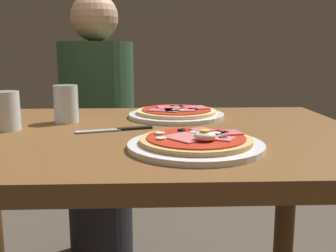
{
  "coord_description": "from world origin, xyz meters",
  "views": [
    {
      "loc": [
        0.04,
        -0.97,
        0.95
      ],
      "look_at": [
        0.08,
        -0.09,
        0.78
      ],
      "focal_mm": 42.45,
      "sensor_mm": 36.0,
      "label": 1
    }
  ],
  "objects_px": {
    "dining_table": "(135,178)",
    "diner_person": "(99,138)",
    "pizza_foreground": "(196,143)",
    "water_glass_near": "(6,113)",
    "pizza_across_left": "(176,113)",
    "water_glass_far": "(66,106)",
    "knife": "(121,129)"
  },
  "relations": [
    {
      "from": "water_glass_near",
      "to": "knife",
      "type": "relative_size",
      "value": 0.51
    },
    {
      "from": "water_glass_near",
      "to": "water_glass_far",
      "type": "distance_m",
      "value": 0.16
    },
    {
      "from": "pizza_across_left",
      "to": "diner_person",
      "type": "xyz_separation_m",
      "value": [
        -0.31,
        0.56,
        -0.2
      ]
    },
    {
      "from": "water_glass_far",
      "to": "diner_person",
      "type": "bearing_deg",
      "value": 90.05
    },
    {
      "from": "water_glass_near",
      "to": "diner_person",
      "type": "bearing_deg",
      "value": 80.11
    },
    {
      "from": "knife",
      "to": "water_glass_near",
      "type": "bearing_deg",
      "value": 176.31
    },
    {
      "from": "dining_table",
      "to": "knife",
      "type": "bearing_deg",
      "value": 163.89
    },
    {
      "from": "diner_person",
      "to": "water_glass_far",
      "type": "bearing_deg",
      "value": 90.05
    },
    {
      "from": "pizza_foreground",
      "to": "water_glass_far",
      "type": "xyz_separation_m",
      "value": [
        -0.33,
        0.31,
        0.03
      ]
    },
    {
      "from": "knife",
      "to": "diner_person",
      "type": "xyz_separation_m",
      "value": [
        -0.16,
        0.75,
        -0.19
      ]
    },
    {
      "from": "pizza_across_left",
      "to": "water_glass_far",
      "type": "bearing_deg",
      "value": -167.3
    },
    {
      "from": "pizza_across_left",
      "to": "water_glass_far",
      "type": "xyz_separation_m",
      "value": [
        -0.31,
        -0.07,
        0.03
      ]
    },
    {
      "from": "water_glass_near",
      "to": "water_glass_far",
      "type": "relative_size",
      "value": 0.94
    },
    {
      "from": "water_glass_near",
      "to": "water_glass_far",
      "type": "xyz_separation_m",
      "value": [
        0.13,
        0.1,
        0.0
      ]
    },
    {
      "from": "dining_table",
      "to": "diner_person",
      "type": "xyz_separation_m",
      "value": [
        -0.19,
        0.76,
        -0.06
      ]
    },
    {
      "from": "pizza_foreground",
      "to": "knife",
      "type": "distance_m",
      "value": 0.26
    },
    {
      "from": "dining_table",
      "to": "water_glass_far",
      "type": "bearing_deg",
      "value": 146.15
    },
    {
      "from": "diner_person",
      "to": "dining_table",
      "type": "bearing_deg",
      "value": 104.38
    },
    {
      "from": "pizza_foreground",
      "to": "pizza_across_left",
      "type": "distance_m",
      "value": 0.38
    },
    {
      "from": "pizza_foreground",
      "to": "water_glass_near",
      "type": "distance_m",
      "value": 0.5
    },
    {
      "from": "water_glass_far",
      "to": "diner_person",
      "type": "height_order",
      "value": "diner_person"
    },
    {
      "from": "knife",
      "to": "diner_person",
      "type": "height_order",
      "value": "diner_person"
    },
    {
      "from": "water_glass_far",
      "to": "knife",
      "type": "distance_m",
      "value": 0.2
    },
    {
      "from": "pizza_across_left",
      "to": "water_glass_near",
      "type": "xyz_separation_m",
      "value": [
        -0.44,
        -0.17,
        0.03
      ]
    },
    {
      "from": "pizza_across_left",
      "to": "dining_table",
      "type": "bearing_deg",
      "value": -120.37
    },
    {
      "from": "pizza_foreground",
      "to": "dining_table",
      "type": "bearing_deg",
      "value": 126.33
    },
    {
      "from": "pizza_foreground",
      "to": "diner_person",
      "type": "relative_size",
      "value": 0.24
    },
    {
      "from": "dining_table",
      "to": "knife",
      "type": "relative_size",
      "value": 5.98
    },
    {
      "from": "pizza_foreground",
      "to": "water_glass_far",
      "type": "relative_size",
      "value": 2.71
    },
    {
      "from": "water_glass_far",
      "to": "knife",
      "type": "height_order",
      "value": "water_glass_far"
    },
    {
      "from": "dining_table",
      "to": "pizza_across_left",
      "type": "bearing_deg",
      "value": 59.63
    },
    {
      "from": "dining_table",
      "to": "pizza_across_left",
      "type": "distance_m",
      "value": 0.27
    }
  ]
}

